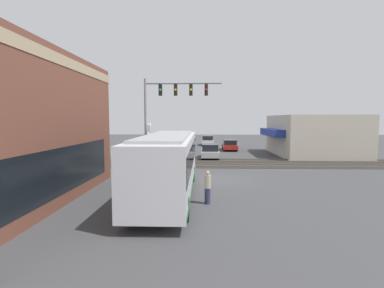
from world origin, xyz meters
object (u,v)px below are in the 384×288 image
at_px(parked_car_silver, 210,152).
at_px(city_bus, 168,162).
at_px(pedestrian_near_bus, 208,187).
at_px(parked_car_red, 230,145).
at_px(crossing_signal, 149,141).
at_px(parked_car_white, 207,141).

bearing_deg(parked_car_silver, city_bus, 170.50).
bearing_deg(pedestrian_near_bus, parked_car_silver, -1.77).
height_order(city_bus, parked_car_red, city_bus).
distance_m(city_bus, parked_car_silver, 15.79).
xyz_separation_m(crossing_signal, parked_car_silver, (6.87, -5.17, -1.60)).
distance_m(crossing_signal, parked_car_silver, 8.75).
relative_size(crossing_signal, parked_car_red, 0.84).
bearing_deg(crossing_signal, parked_car_white, -12.73).
xyz_separation_m(city_bus, parked_car_red, (23.75, -5.40, -1.17)).
height_order(city_bus, pedestrian_near_bus, city_bus).
bearing_deg(city_bus, parked_car_silver, -9.50).
bearing_deg(pedestrian_near_bus, parked_car_red, -7.49).
distance_m(crossing_signal, pedestrian_near_bus, 11.32).
height_order(parked_car_silver, parked_car_red, parked_car_silver).
height_order(parked_car_silver, parked_car_white, parked_car_silver).
height_order(crossing_signal, parked_car_red, crossing_signal).
xyz_separation_m(city_bus, crossing_signal, (8.66, 2.57, 0.47)).
height_order(city_bus, parked_car_silver, city_bus).
relative_size(crossing_signal, parked_car_white, 0.78).
relative_size(city_bus, pedestrian_near_bus, 7.26).
bearing_deg(city_bus, crossing_signal, 16.55).
distance_m(city_bus, parked_car_red, 24.39).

